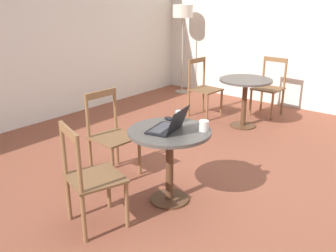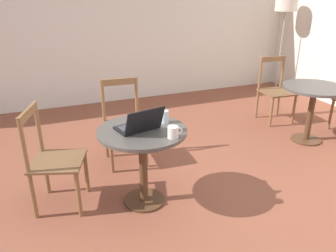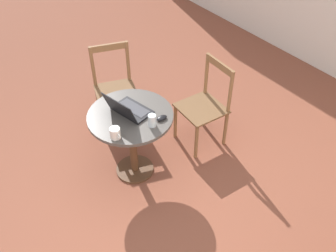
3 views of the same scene
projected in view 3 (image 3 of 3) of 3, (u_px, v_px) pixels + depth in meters
name	position (u px, v px, depth m)	size (l,w,h in m)	color
ground_plane	(143.00, 219.00, 3.25)	(16.00, 16.00, 0.00)	brown
cafe_table_near	(131.00, 127.00, 3.30)	(0.75, 0.75, 0.71)	#51331E
chair_near_back	(205.00, 106.00, 3.71)	(0.44, 0.44, 0.90)	brown
chair_near_left	(115.00, 89.00, 3.92)	(0.53, 0.53, 0.90)	brown
laptop	(128.00, 109.00, 3.18)	(0.39, 0.35, 0.22)	black
mouse	(162.00, 118.00, 3.14)	(0.06, 0.10, 0.03)	black
mug	(115.00, 133.00, 2.96)	(0.12, 0.08, 0.09)	silver
drinking_glass	(152.00, 120.00, 3.06)	(0.07, 0.07, 0.11)	silver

